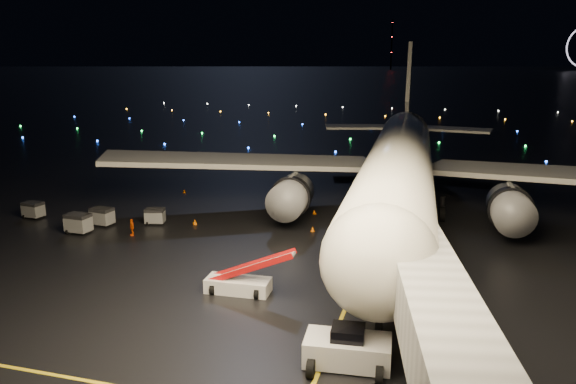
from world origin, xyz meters
name	(u,v)px	position (x,y,z in m)	size (l,w,h in m)	color
ground	(418,86)	(0.00, 300.00, 0.00)	(2000.00, 2000.00, 0.00)	black
lane_centre	(372,245)	(12.00, 15.00, 0.01)	(0.25, 80.00, 0.02)	gold
airliner	(402,127)	(13.13, 26.52, 8.97)	(63.33, 60.16, 17.94)	silver
pushback_tug	(348,346)	(13.29, -4.82, 1.08)	(4.53, 2.37, 2.16)	silver
belt_loader	(238,271)	(4.35, 2.44, 1.59)	(6.54, 1.78, 3.17)	silver
crew_c	(132,227)	(-9.53, 11.72, 0.79)	(0.92, 0.38, 1.57)	#F75808
safety_cone_0	(313,229)	(6.09, 17.42, 0.23)	(0.41, 0.41, 0.47)	#E35C00
safety_cone_1	(314,212)	(4.86, 23.35, 0.24)	(0.42, 0.42, 0.47)	#E35C00
safety_cone_2	(195,222)	(-5.52, 16.50, 0.27)	(0.47, 0.47, 0.54)	#E35C00
safety_cone_3	(184,191)	(-12.35, 28.19, 0.23)	(0.41, 0.41, 0.47)	#E35C00
radio_mast	(392,45)	(-60.00, 740.00, 32.00)	(1.80, 1.80, 64.00)	black
taxiway_lights	(373,123)	(0.00, 106.00, 0.18)	(164.00, 92.00, 0.36)	black
baggage_cart_0	(155,216)	(-9.31, 15.59, 0.76)	(1.80, 1.26, 1.53)	gray
baggage_cart_1	(102,217)	(-14.01, 13.78, 0.86)	(2.01, 1.41, 1.71)	gray
baggage_cart_2	(78,224)	(-14.68, 11.01, 0.92)	(2.15, 1.51, 1.83)	gray
baggage_cart_3	(33,210)	(-22.24, 14.13, 0.82)	(1.92, 1.34, 1.63)	gray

